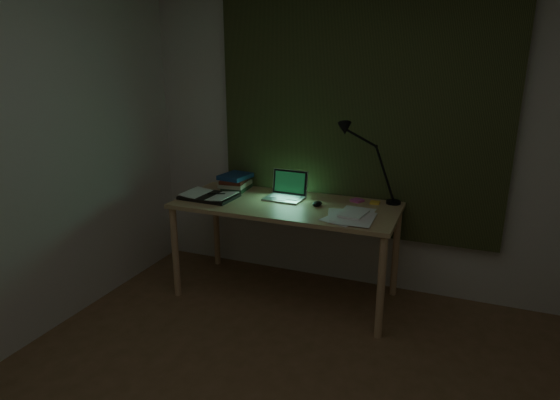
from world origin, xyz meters
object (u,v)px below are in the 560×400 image
(open_textbook, at_px, (209,196))
(loose_papers, at_px, (347,212))
(laptop, at_px, (284,186))
(book_stack, at_px, (236,182))
(desk, at_px, (286,250))
(desk_lamp, at_px, (396,165))

(open_textbook, relative_size, loose_papers, 1.07)
(laptop, bearing_deg, book_stack, 167.82)
(book_stack, xyz_separation_m, loose_papers, (1.01, -0.29, -0.06))
(desk, xyz_separation_m, loose_papers, (0.48, -0.07, 0.39))
(book_stack, relative_size, loose_papers, 0.65)
(desk_lamp, bearing_deg, open_textbook, -156.46)
(open_textbook, distance_m, book_stack, 0.32)
(laptop, height_order, desk_lamp, desk_lamp)
(laptop, relative_size, open_textbook, 0.80)
(desk_lamp, bearing_deg, laptop, -157.93)
(loose_papers, bearing_deg, laptop, 163.07)
(loose_papers, height_order, desk_lamp, desk_lamp)
(laptop, xyz_separation_m, book_stack, (-0.48, 0.13, -0.04))
(laptop, bearing_deg, desk_lamp, 17.17)
(laptop, relative_size, loose_papers, 0.85)
(desk_lamp, bearing_deg, desk, -150.76)
(desk, relative_size, book_stack, 6.73)
(open_textbook, xyz_separation_m, desk_lamp, (1.36, 0.38, 0.28))
(book_stack, distance_m, loose_papers, 1.05)
(book_stack, xyz_separation_m, desk_lamp, (1.28, 0.07, 0.23))
(desk, distance_m, loose_papers, 0.63)
(laptop, distance_m, book_stack, 0.50)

